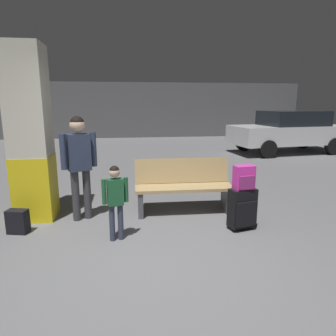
# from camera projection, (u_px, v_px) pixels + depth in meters

# --- Properties ---
(ground_plane) EXTENTS (18.00, 18.00, 0.10)m
(ground_plane) POSITION_uv_depth(u_px,v_px,m) (141.00, 181.00, 7.27)
(ground_plane) COLOR slate
(garage_back_wall) EXTENTS (18.00, 0.12, 2.80)m
(garage_back_wall) POSITION_uv_depth(u_px,v_px,m) (132.00, 110.00, 15.54)
(garage_back_wall) COLOR #565658
(garage_back_wall) RESTS_ON ground_plane
(structural_pillar) EXTENTS (0.57, 0.57, 2.65)m
(structural_pillar) POSITION_uv_depth(u_px,v_px,m) (30.00, 136.00, 4.59)
(structural_pillar) COLOR yellow
(structural_pillar) RESTS_ON ground_plane
(bench) EXTENTS (1.61, 0.57, 0.89)m
(bench) POSITION_uv_depth(u_px,v_px,m) (184.00, 186.00, 5.02)
(bench) COLOR tan
(bench) RESTS_ON ground_plane
(suitcase) EXTENTS (0.42, 0.30, 0.60)m
(suitcase) POSITION_uv_depth(u_px,v_px,m) (242.00, 208.00, 4.34)
(suitcase) COLOR black
(suitcase) RESTS_ON ground_plane
(backpack_bright) EXTENTS (0.30, 0.22, 0.34)m
(backpack_bright) POSITION_uv_depth(u_px,v_px,m) (244.00, 178.00, 4.24)
(backpack_bright) COLOR #D833A5
(backpack_bright) RESTS_ON suitcase
(child) EXTENTS (0.34, 0.20, 1.02)m
(child) POSITION_uv_depth(u_px,v_px,m) (115.00, 195.00, 3.94)
(child) COLOR #33384C
(child) RESTS_ON ground_plane
(adult) EXTENTS (0.51, 0.31, 1.61)m
(adult) POSITION_uv_depth(u_px,v_px,m) (79.00, 157.00, 4.58)
(adult) COLOR #38383D
(adult) RESTS_ON ground_plane
(backpack_dark_floor) EXTENTS (0.31, 0.24, 0.34)m
(backpack_dark_floor) POSITION_uv_depth(u_px,v_px,m) (18.00, 222.00, 4.25)
(backpack_dark_floor) COLOR black
(backpack_dark_floor) RESTS_ON ground_plane
(parked_car_side) EXTENTS (4.27, 2.16, 1.51)m
(parked_car_side) POSITION_uv_depth(u_px,v_px,m) (289.00, 131.00, 10.92)
(parked_car_side) COLOR silver
(parked_car_side) RESTS_ON ground_plane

